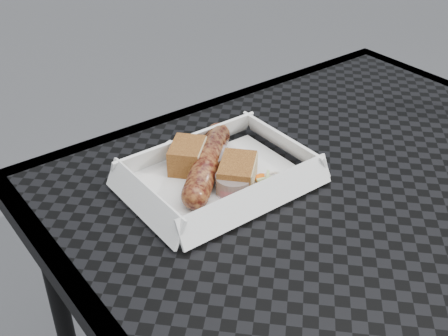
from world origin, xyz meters
TOP-DOWN VIEW (x-y plane):
  - patio_table at (0.00, 0.00)m, footprint 0.80×0.80m
  - food_tray at (-0.15, 0.18)m, footprint 0.22×0.15m
  - bratwurst at (-0.15, 0.21)m, footprint 0.15×0.14m
  - bread_near at (-0.16, 0.24)m, footprint 0.07×0.07m
  - bread_far at (-0.13, 0.16)m, footprint 0.08×0.08m
  - veg_garnish at (-0.09, 0.14)m, footprint 0.03×0.03m
  - napkin at (-0.18, 0.25)m, footprint 0.15×0.15m
  - condiment_cup_sauce at (-0.15, 0.15)m, footprint 0.05×0.05m
  - condiment_cup_empty at (-0.13, 0.21)m, footprint 0.05×0.05m

SIDE VIEW (x-z plane):
  - patio_table at x=0.00m, z-range 0.30..1.04m
  - napkin at x=-0.18m, z-range 0.74..0.75m
  - food_tray at x=-0.15m, z-range 0.74..0.75m
  - veg_garnish at x=-0.09m, z-range 0.75..0.75m
  - condiment_cup_sauce at x=-0.15m, z-range 0.74..0.78m
  - condiment_cup_empty at x=-0.13m, z-range 0.74..0.78m
  - bread_far at x=-0.13m, z-range 0.75..0.78m
  - bratwurst at x=-0.15m, z-range 0.75..0.78m
  - bread_near at x=-0.16m, z-range 0.75..0.79m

